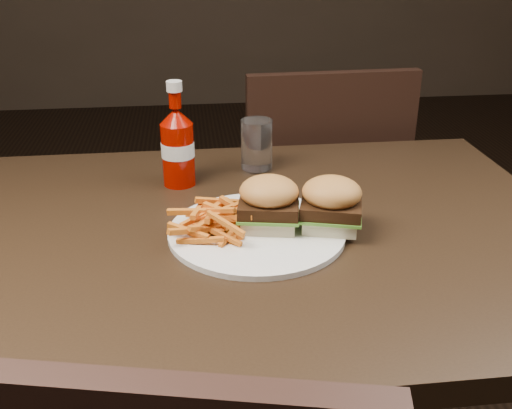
{
  "coord_description": "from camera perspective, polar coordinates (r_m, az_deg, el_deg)",
  "views": [
    {
      "loc": [
        -0.05,
        -0.89,
        1.21
      ],
      "look_at": [
        0.05,
        -0.02,
        0.8
      ],
      "focal_mm": 42.0,
      "sensor_mm": 36.0,
      "label": 1
    }
  ],
  "objects": [
    {
      "name": "plate",
      "position": [
        0.99,
        0.07,
        -2.61
      ],
      "size": [
        0.29,
        0.29,
        0.01
      ],
      "primitive_type": "cylinder",
      "color": "white",
      "rests_on": "dining_table"
    },
    {
      "name": "tumbler",
      "position": [
        1.23,
        0.06,
        5.77
      ],
      "size": [
        0.07,
        0.07,
        0.1
      ],
      "primitive_type": "cylinder",
      "rotation": [
        0.0,
        0.0,
        0.01
      ],
      "color": "white",
      "rests_on": "dining_table"
    },
    {
      "name": "ketchup_bottle",
      "position": [
        1.17,
        -7.42,
        4.68
      ],
      "size": [
        0.08,
        0.08,
        0.13
      ],
      "primitive_type": "cylinder",
      "rotation": [
        0.0,
        0.0,
        0.42
      ],
      "color": "#8C0900",
      "rests_on": "dining_table"
    },
    {
      "name": "chair_far",
      "position": [
        1.78,
        4.94,
        -1.11
      ],
      "size": [
        0.46,
        0.46,
        0.04
      ],
      "primitive_type": "cube",
      "rotation": [
        0.0,
        0.0,
        3.18
      ],
      "color": "black",
      "rests_on": "ground"
    },
    {
      "name": "fries_pile",
      "position": [
        0.97,
        -3.9,
        -1.32
      ],
      "size": [
        0.12,
        0.12,
        0.04
      ],
      "primitive_type": null,
      "rotation": [
        0.0,
        0.0,
        0.03
      ],
      "color": "orange",
      "rests_on": "plate"
    },
    {
      "name": "dining_table",
      "position": [
        1.02,
        -3.01,
        -3.33
      ],
      "size": [
        1.2,
        0.8,
        0.04
      ],
      "primitive_type": "cube",
      "color": "black",
      "rests_on": "ground"
    },
    {
      "name": "sandwich_half_a",
      "position": [
        0.99,
        1.22,
        -1.44
      ],
      "size": [
        0.1,
        0.1,
        0.02
      ],
      "primitive_type": "cube",
      "rotation": [
        0.0,
        0.0,
        -0.19
      ],
      "color": "beige",
      "rests_on": "plate"
    },
    {
      "name": "sandwich_half_b",
      "position": [
        0.99,
        7.08,
        -1.52
      ],
      "size": [
        0.11,
        0.1,
        0.02
      ],
      "primitive_type": "cube",
      "rotation": [
        0.0,
        0.0,
        -0.27
      ],
      "color": "beige",
      "rests_on": "plate"
    }
  ]
}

